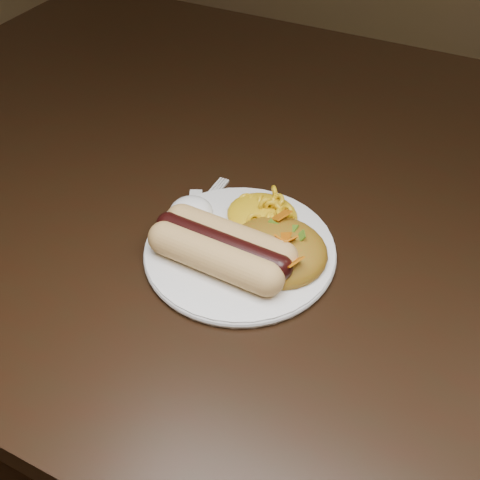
% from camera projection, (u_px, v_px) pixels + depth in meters
% --- Properties ---
extents(floor, '(4.00, 4.00, 0.00)m').
position_uv_depth(floor, '(319.00, 468.00, 1.21)').
color(floor, '#351A11').
rests_on(floor, ground).
extents(table, '(1.60, 0.90, 0.75)m').
position_uv_depth(table, '(367.00, 253.00, 0.76)').
color(table, black).
rests_on(table, floor).
extents(plate, '(0.28, 0.28, 0.01)m').
position_uv_depth(plate, '(240.00, 250.00, 0.62)').
color(plate, white).
rests_on(plate, table).
extents(hotdog, '(0.14, 0.07, 0.04)m').
position_uv_depth(hotdog, '(222.00, 247.00, 0.59)').
color(hotdog, tan).
rests_on(hotdog, plate).
extents(mac_and_cheese, '(0.10, 0.09, 0.03)m').
position_uv_depth(mac_and_cheese, '(263.00, 207.00, 0.64)').
color(mac_and_cheese, yellow).
rests_on(mac_and_cheese, plate).
extents(sour_cream, '(0.05, 0.05, 0.03)m').
position_uv_depth(sour_cream, '(191.00, 208.00, 0.64)').
color(sour_cream, white).
rests_on(sour_cream, plate).
extents(taco_salad, '(0.11, 0.10, 0.05)m').
position_uv_depth(taco_salad, '(278.00, 243.00, 0.60)').
color(taco_salad, '#A82F0A').
rests_on(taco_salad, plate).
extents(fork, '(0.08, 0.15, 0.00)m').
position_uv_depth(fork, '(193.00, 217.00, 0.67)').
color(fork, silver).
rests_on(fork, table).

